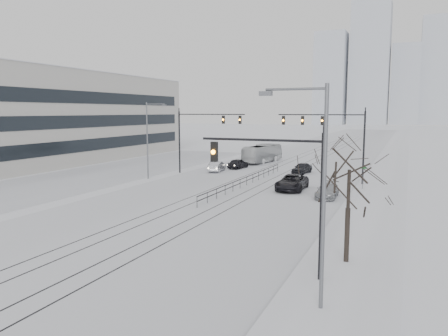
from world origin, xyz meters
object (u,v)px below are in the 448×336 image
(traffic_mast_near, at_px, (288,184))
(sedan_nb_front, at_px, (292,183))
(sedan_nb_far, at_px, (302,168))
(bare_tree, at_px, (349,180))
(sedan_sb_outer, at_px, (217,166))
(box_truck, at_px, (262,154))
(sedan_nb_right, at_px, (327,191))
(sedan_sb_inner, at_px, (238,164))

(traffic_mast_near, bearing_deg, sedan_nb_front, 103.59)
(sedan_nb_far, bearing_deg, bare_tree, -64.60)
(sedan_nb_front, relative_size, sedan_nb_far, 1.40)
(traffic_mast_near, xyz_separation_m, sedan_nb_front, (-5.62, 23.23, -3.78))
(sedan_sb_outer, distance_m, box_truck, 12.65)
(sedan_nb_front, bearing_deg, bare_tree, -69.72)
(traffic_mast_near, distance_m, sedan_nb_far, 36.60)
(sedan_sb_outer, distance_m, sedan_nb_right, 20.60)
(sedan_sb_outer, bearing_deg, sedan_nb_front, 134.35)
(box_truck, bearing_deg, sedan_nb_right, 127.73)
(traffic_mast_near, xyz_separation_m, sedan_sb_outer, (-18.27, 32.86, -3.87))
(sedan_nb_far, relative_size, box_truck, 0.40)
(sedan_sb_inner, xyz_separation_m, box_truck, (0.88, 8.32, 0.71))
(sedan_nb_front, bearing_deg, sedan_sb_inner, 127.84)
(sedan_sb_outer, height_order, box_truck, box_truck)
(box_truck, bearing_deg, bare_tree, 120.97)
(sedan_nb_front, bearing_deg, sedan_sb_outer, 141.35)
(bare_tree, distance_m, sedan_nb_front, 22.07)
(sedan_nb_right, distance_m, box_truck, 28.43)
(traffic_mast_near, relative_size, sedan_nb_far, 1.74)
(traffic_mast_near, xyz_separation_m, box_truck, (-15.93, 45.27, -3.16))
(sedan_nb_right, relative_size, sedan_nb_far, 1.11)
(bare_tree, xyz_separation_m, sedan_sb_outer, (-20.68, 29.85, -3.80))
(sedan_nb_far, bearing_deg, sedan_sb_outer, -157.06)
(sedan_sb_outer, relative_size, sedan_nb_front, 0.75)
(traffic_mast_near, xyz_separation_m, sedan_nb_right, (-1.63, 20.72, -3.91))
(traffic_mast_near, height_order, box_truck, traffic_mast_near)
(sedan_nb_right, xyz_separation_m, box_truck, (-14.30, 24.55, 0.75))
(sedan_nb_front, distance_m, sedan_nb_right, 4.71)
(sedan_sb_outer, xyz_separation_m, sedan_nb_right, (16.64, -12.14, -0.04))
(sedan_sb_outer, height_order, sedan_nb_far, sedan_sb_outer)
(sedan_nb_right, height_order, box_truck, box_truck)
(bare_tree, xyz_separation_m, sedan_sb_inner, (-19.23, 33.95, -3.80))
(bare_tree, bearing_deg, sedan_nb_far, 106.81)
(bare_tree, relative_size, sedan_nb_far, 1.52)
(sedan_nb_right, bearing_deg, traffic_mast_near, -87.06)
(sedan_sb_outer, bearing_deg, sedan_nb_far, -174.02)
(sedan_sb_outer, relative_size, sedan_nb_right, 0.94)
(bare_tree, relative_size, sedan_sb_outer, 1.45)
(sedan_sb_outer, bearing_deg, sedan_sb_inner, -117.90)
(sedan_nb_far, bearing_deg, box_truck, 139.94)
(sedan_sb_outer, distance_m, sedan_nb_front, 15.90)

